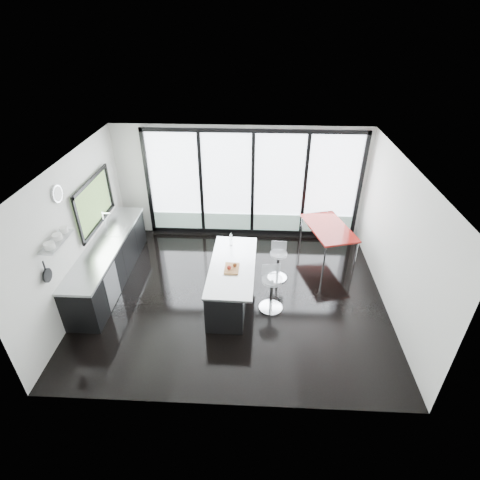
# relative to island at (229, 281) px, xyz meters

# --- Properties ---
(floor) EXTENTS (6.00, 5.00, 0.00)m
(floor) POSITION_rel_island_xyz_m (0.09, 0.10, -0.42)
(floor) COLOR black
(floor) RESTS_ON ground
(ceiling) EXTENTS (6.00, 5.00, 0.00)m
(ceiling) POSITION_rel_island_xyz_m (0.09, 0.10, 2.38)
(ceiling) COLOR white
(ceiling) RESTS_ON wall_back
(wall_back) EXTENTS (6.00, 0.09, 2.80)m
(wall_back) POSITION_rel_island_xyz_m (0.36, 2.56, 0.85)
(wall_back) COLOR beige
(wall_back) RESTS_ON ground
(wall_front) EXTENTS (6.00, 0.00, 2.80)m
(wall_front) POSITION_rel_island_xyz_m (0.09, -2.40, 0.98)
(wall_front) COLOR beige
(wall_front) RESTS_ON ground
(wall_left) EXTENTS (0.26, 5.00, 2.80)m
(wall_left) POSITION_rel_island_xyz_m (-2.88, 0.37, 1.14)
(wall_left) COLOR beige
(wall_left) RESTS_ON ground
(wall_right) EXTENTS (0.00, 5.00, 2.80)m
(wall_right) POSITION_rel_island_xyz_m (3.09, 0.10, 0.98)
(wall_right) COLOR beige
(wall_right) RESTS_ON ground
(counter_cabinets) EXTENTS (0.69, 3.24, 1.36)m
(counter_cabinets) POSITION_rel_island_xyz_m (-2.58, 0.49, 0.04)
(counter_cabinets) COLOR black
(counter_cabinets) RESTS_ON floor
(island) EXTENTS (0.91, 2.07, 1.09)m
(island) POSITION_rel_island_xyz_m (0.00, 0.00, 0.00)
(island) COLOR black
(island) RESTS_ON floor
(bar_stool_near) EXTENTS (0.52, 0.52, 0.73)m
(bar_stool_near) POSITION_rel_island_xyz_m (0.83, -0.26, -0.06)
(bar_stool_near) COLOR silver
(bar_stool_near) RESTS_ON floor
(bar_stool_far) EXTENTS (0.44, 0.44, 0.66)m
(bar_stool_far) POSITION_rel_island_xyz_m (0.99, 0.71, -0.09)
(bar_stool_far) COLOR silver
(bar_stool_far) RESTS_ON floor
(red_table) EXTENTS (1.21, 1.64, 0.79)m
(red_table) POSITION_rel_island_xyz_m (2.16, 1.63, -0.03)
(red_table) COLOR maroon
(red_table) RESTS_ON floor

